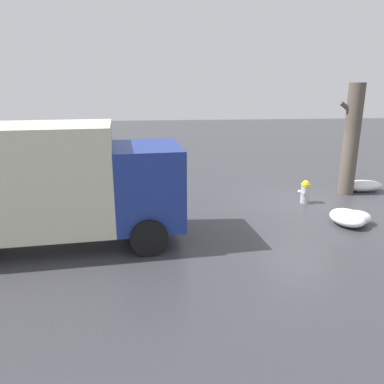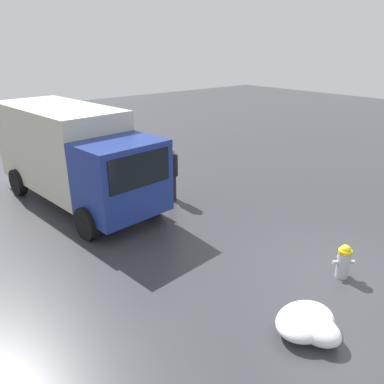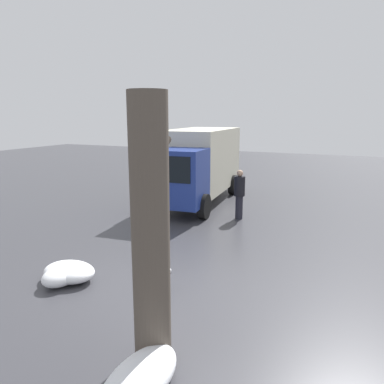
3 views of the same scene
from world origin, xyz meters
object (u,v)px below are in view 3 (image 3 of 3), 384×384
(fire_hydrant, at_px, (161,272))
(delivery_truck, at_px, (197,163))
(tree_trunk, at_px, (151,231))
(pedestrian, at_px, (239,192))

(fire_hydrant, bearing_deg, delivery_truck, 56.46)
(tree_trunk, distance_m, delivery_truck, 10.47)
(pedestrian, bearing_deg, tree_trunk, 165.02)
(delivery_truck, height_order, pedestrian, delivery_truck)
(tree_trunk, bearing_deg, fire_hydrant, 25.91)
(tree_trunk, xyz_separation_m, delivery_truck, (9.84, 3.57, -0.35))
(fire_hydrant, height_order, tree_trunk, tree_trunk)
(tree_trunk, distance_m, pedestrian, 8.09)
(delivery_truck, bearing_deg, pedestrian, 137.48)
(fire_hydrant, xyz_separation_m, pedestrian, (5.99, 0.15, 0.55))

